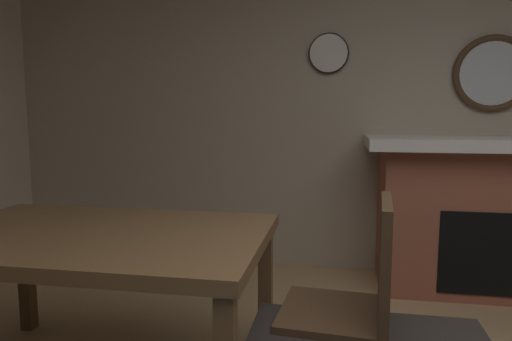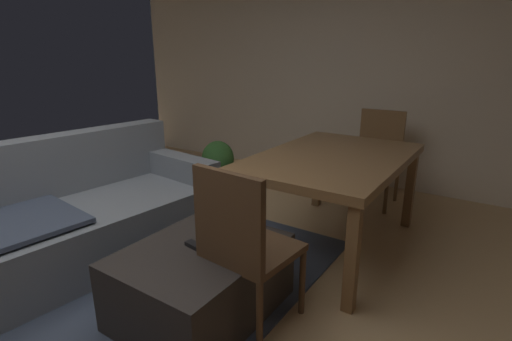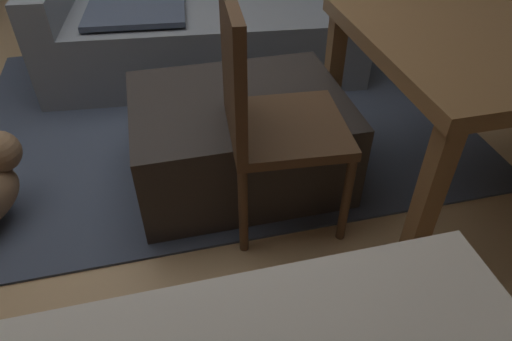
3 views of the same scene
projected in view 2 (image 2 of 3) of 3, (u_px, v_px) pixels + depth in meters
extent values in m
plane|color=tan|center=(63.00, 329.00, 2.12)|extent=(8.42, 8.42, 0.00)
cube|color=beige|center=(330.00, 58.00, 4.49)|extent=(0.12, 5.89, 2.85)
cube|color=#3D475B|center=(139.00, 280.00, 2.57)|extent=(2.60, 2.00, 0.01)
cube|color=slate|center=(86.00, 231.00, 2.83)|extent=(2.01, 1.13, 0.42)
cube|color=slate|center=(55.00, 165.00, 2.92)|extent=(1.93, 0.40, 0.46)
cube|color=slate|center=(176.00, 166.00, 3.38)|extent=(0.28, 0.95, 0.20)
cube|color=#3D475B|center=(24.00, 217.00, 2.48)|extent=(0.64, 0.85, 0.03)
cube|color=#2D2826|center=(202.00, 281.00, 2.20)|extent=(0.92, 0.72, 0.42)
cube|color=black|center=(197.00, 246.00, 2.14)|extent=(0.07, 0.17, 0.02)
cube|color=brown|center=(333.00, 159.00, 2.87)|extent=(1.54, 1.00, 0.06)
cube|color=brown|center=(230.00, 223.00, 2.65)|extent=(0.07, 0.07, 0.68)
cube|color=brown|center=(318.00, 173.00, 3.77)|extent=(0.07, 0.07, 0.68)
cube|color=brown|center=(352.00, 259.00, 2.18)|extent=(0.07, 0.07, 0.68)
cube|color=brown|center=(410.00, 189.00, 3.31)|extent=(0.07, 0.07, 0.68)
cube|color=brown|center=(374.00, 163.00, 3.80)|extent=(0.45, 0.45, 0.04)
cube|color=brown|center=(382.00, 134.00, 3.89)|extent=(0.05, 0.44, 0.48)
cylinder|color=brown|center=(386.00, 193.00, 3.60)|extent=(0.04, 0.04, 0.41)
cylinder|color=brown|center=(346.00, 186.00, 3.81)|extent=(0.04, 0.04, 0.41)
cylinder|color=brown|center=(397.00, 182.00, 3.92)|extent=(0.04, 0.04, 0.41)
cylinder|color=brown|center=(359.00, 176.00, 4.13)|extent=(0.04, 0.04, 0.41)
cube|color=#513823|center=(253.00, 250.00, 2.10)|extent=(0.47, 0.47, 0.04)
cube|color=#513823|center=(228.00, 218.00, 1.88)|extent=(0.08, 0.44, 0.48)
cylinder|color=#513823|center=(249.00, 260.00, 2.44)|extent=(0.04, 0.04, 0.41)
cylinder|color=#513823|center=(302.00, 282.00, 2.20)|extent=(0.04, 0.04, 0.41)
cylinder|color=#513823|center=(203.00, 289.00, 2.14)|extent=(0.04, 0.04, 0.41)
cylinder|color=#513823|center=(260.00, 318.00, 1.90)|extent=(0.04, 0.04, 0.41)
cylinder|color=#474C51|center=(218.00, 179.00, 4.38)|extent=(0.18, 0.18, 0.19)
ellipsoid|color=#387233|center=(218.00, 158.00, 4.31)|extent=(0.36, 0.36, 0.40)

